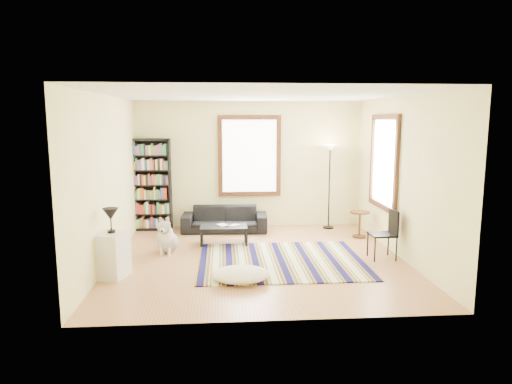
{
  "coord_description": "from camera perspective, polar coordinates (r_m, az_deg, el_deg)",
  "views": [
    {
      "loc": [
        -0.6,
        -7.66,
        2.4
      ],
      "look_at": [
        0.0,
        0.5,
        1.1
      ],
      "focal_mm": 32.0,
      "sensor_mm": 36.0,
      "label": 1
    }
  ],
  "objects": [
    {
      "name": "folding_chair",
      "position": [
        8.23,
        15.51,
        -5.15
      ],
      "size": [
        0.43,
        0.41,
        0.86
      ],
      "primitive_type": "cube",
      "rotation": [
        0.0,
        0.0,
        0.03
      ],
      "color": "black",
      "rests_on": "floor"
    },
    {
      "name": "book_a",
      "position": [
        8.88,
        -4.69,
        -4.21
      ],
      "size": [
        0.27,
        0.25,
        0.02
      ],
      "primitive_type": "imported",
      "rotation": [
        0.0,
        0.0,
        0.48
      ],
      "color": "beige",
      "rests_on": "coffee_table"
    },
    {
      "name": "book_b",
      "position": [
        8.93,
        -3.08,
        -4.13
      ],
      "size": [
        0.24,
        0.24,
        0.01
      ],
      "primitive_type": "imported",
      "rotation": [
        0.0,
        0.0,
        -0.7
      ],
      "color": "beige",
      "rests_on": "coffee_table"
    },
    {
      "name": "coffee_table",
      "position": [
        8.93,
        -4.03,
        -5.39
      ],
      "size": [
        0.96,
        0.61,
        0.36
      ],
      "primitive_type": "cube",
      "rotation": [
        0.0,
        0.0,
        -0.13
      ],
      "color": "black",
      "rests_on": "floor"
    },
    {
      "name": "wall_right",
      "position": [
        8.34,
        18.03,
        1.7
      ],
      "size": [
        0.1,
        5.0,
        2.8
      ],
      "primitive_type": "cube",
      "color": "#FFF3AB",
      "rests_on": "floor"
    },
    {
      "name": "bookshelf",
      "position": [
        10.2,
        -13.1,
        0.9
      ],
      "size": [
        0.9,
        0.3,
        2.0
      ],
      "primitive_type": "cube",
      "color": "black",
      "rests_on": "floor"
    },
    {
      "name": "table_lamp",
      "position": [
        7.25,
        -17.69,
        -3.41
      ],
      "size": [
        0.26,
        0.26,
        0.38
      ],
      "primitive_type": null,
      "rotation": [
        0.0,
        0.0,
        -0.08
      ],
      "color": "black",
      "rests_on": "white_cabinet"
    },
    {
      "name": "wall_back",
      "position": [
        10.27,
        -0.85,
        3.44
      ],
      "size": [
        5.0,
        0.1,
        2.8
      ],
      "primitive_type": "cube",
      "color": "#FFF3AB",
      "rests_on": "floor"
    },
    {
      "name": "sofa",
      "position": [
        9.94,
        -3.96,
        -3.39
      ],
      "size": [
        1.86,
        0.8,
        0.53
      ],
      "primitive_type": "imported",
      "rotation": [
        0.0,
        0.0,
        -0.05
      ],
      "color": "black",
      "rests_on": "floor"
    },
    {
      "name": "floor",
      "position": [
        8.06,
        0.27,
        -8.66
      ],
      "size": [
        5.0,
        5.0,
        0.1
      ],
      "primitive_type": "cube",
      "color": "#AC804E",
      "rests_on": "ground"
    },
    {
      "name": "wall_front",
      "position": [
        5.24,
        2.47,
        -1.97
      ],
      "size": [
        5.0,
        0.1,
        2.8
      ],
      "primitive_type": "cube",
      "color": "#FFF3AB",
      "rests_on": "floor"
    },
    {
      "name": "window_right",
      "position": [
        9.03,
        15.71,
        3.61
      ],
      "size": [
        0.06,
        1.2,
        1.6
      ],
      "primitive_type": "cube",
      "color": "white",
      "rests_on": "wall_right"
    },
    {
      "name": "floor_cushion",
      "position": [
        6.93,
        -1.93,
        -10.26
      ],
      "size": [
        1.05,
        0.92,
        0.22
      ],
      "primitive_type": "ellipsoid",
      "rotation": [
        0.0,
        0.0,
        -0.35
      ],
      "color": "white",
      "rests_on": "floor"
    },
    {
      "name": "rug",
      "position": [
        7.91,
        3.14,
        -8.56
      ],
      "size": [
        2.83,
        2.26,
        0.02
      ],
      "primitive_type": "cube",
      "color": "#0D0C40",
      "rests_on": "floor"
    },
    {
      "name": "white_cabinet",
      "position": [
        7.38,
        -17.49,
        -7.51
      ],
      "size": [
        0.49,
        0.58,
        0.7
      ],
      "primitive_type": "cube",
      "rotation": [
        0.0,
        0.0,
        -0.25
      ],
      "color": "silver",
      "rests_on": "floor"
    },
    {
      "name": "window_back",
      "position": [
        10.18,
        -0.82,
        4.52
      ],
      "size": [
        1.2,
        0.06,
        1.6
      ],
      "primitive_type": "cube",
      "color": "white",
      "rests_on": "wall_back"
    },
    {
      "name": "side_table",
      "position": [
        9.64,
        12.82,
        -3.97
      ],
      "size": [
        0.47,
        0.47,
        0.54
      ],
      "primitive_type": "cylinder",
      "rotation": [
        0.0,
        0.0,
        0.2
      ],
      "color": "#3F220F",
      "rests_on": "floor"
    },
    {
      "name": "ceiling",
      "position": [
        7.69,
        0.28,
        12.39
      ],
      "size": [
        5.0,
        5.0,
        0.1
      ],
      "primitive_type": "cube",
      "color": "white",
      "rests_on": "floor"
    },
    {
      "name": "wall_left",
      "position": [
        7.96,
        -18.35,
        1.36
      ],
      "size": [
        0.1,
        5.0,
        2.8
      ],
      "primitive_type": "cube",
      "color": "#FFF3AB",
      "rests_on": "floor"
    },
    {
      "name": "floor_lamp",
      "position": [
        10.19,
        9.14,
        0.62
      ],
      "size": [
        0.35,
        0.35,
        1.86
      ],
      "primitive_type": null,
      "rotation": [
        0.0,
        0.0,
        0.2
      ],
      "color": "black",
      "rests_on": "floor"
    },
    {
      "name": "dog",
      "position": [
        8.52,
        -11.01,
        -5.35
      ],
      "size": [
        0.51,
        0.67,
        0.62
      ],
      "primitive_type": null,
      "rotation": [
        0.0,
        0.0,
        -0.13
      ],
      "color": "#B4B4B4",
      "rests_on": "floor"
    }
  ]
}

